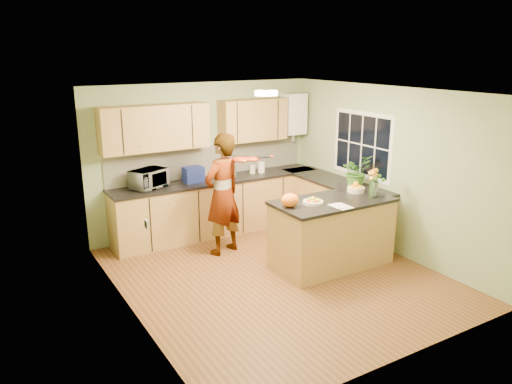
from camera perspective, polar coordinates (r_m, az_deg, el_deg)
floor at (r=6.98m, az=2.38°, el=-9.53°), size 4.50×4.50×0.00m
ceiling at (r=6.32m, az=2.64°, el=11.39°), size 4.00×4.50×0.02m
wall_back at (r=8.45m, az=-5.92°, el=3.90°), size 4.00×0.02×2.50m
wall_front at (r=4.92m, az=17.13°, el=-5.62°), size 4.00×0.02×2.50m
wall_left at (r=5.73m, az=-14.46°, el=-2.34°), size 0.02×4.50×2.50m
wall_right at (r=7.79m, az=14.90°, el=2.41°), size 0.02×4.50×2.50m
back_counter at (r=8.43m, az=-4.29°, el=-1.57°), size 3.64×0.62×0.94m
right_counter at (r=8.39m, az=8.96°, el=-1.80°), size 0.62×2.24×0.94m
splashback at (r=8.49m, az=-5.26°, el=3.63°), size 3.60×0.02×0.52m
upper_cabinets at (r=8.13m, az=-6.66°, el=7.69°), size 3.20×0.34×0.70m
boiler at (r=9.05m, az=4.30°, el=8.88°), size 0.40×0.30×0.86m
window_right at (r=8.14m, az=12.01°, el=5.33°), size 0.01×1.30×1.05m
light_switch at (r=5.17m, az=-12.40°, el=-3.60°), size 0.02×0.09×0.09m
ceiling_lamp at (r=6.58m, az=1.17°, el=11.24°), size 0.30×0.30×0.07m
peninsula_island at (r=7.21m, az=8.63°, el=-4.61°), size 1.71×0.87×0.98m
fruit_dish at (r=6.84m, az=6.54°, el=-1.02°), size 0.28×0.28×0.10m
orange_bowl at (r=7.50m, az=11.34°, el=0.47°), size 0.25×0.25×0.15m
flower_vase at (r=7.24m, az=13.48°, el=1.90°), size 0.26×0.26×0.48m
orange_bag at (r=6.66m, az=3.90°, el=-0.94°), size 0.31×0.29×0.19m
papers at (r=6.78m, az=9.75°, el=-1.61°), size 0.21×0.28×0.01m
violinist at (r=7.46m, az=-3.83°, el=-0.29°), size 0.77×0.62×1.84m
violin at (r=7.22m, az=-1.69°, el=3.73°), size 0.64×0.56×0.16m
microwave at (r=7.86m, az=-12.15°, el=1.49°), size 0.64×0.55×0.30m
blue_box at (r=8.11m, az=-7.17°, el=2.00°), size 0.31×0.23×0.25m
kettle at (r=8.36m, az=-2.74°, el=2.48°), size 0.15×0.15×0.29m
jar_cream at (r=8.62m, az=-0.42°, el=2.62°), size 0.11×0.11×0.15m
jar_white at (r=8.68m, az=0.62°, el=2.84°), size 0.15×0.15×0.19m
potted_plant at (r=7.86m, az=11.38°, el=2.35°), size 0.48×0.42×0.51m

